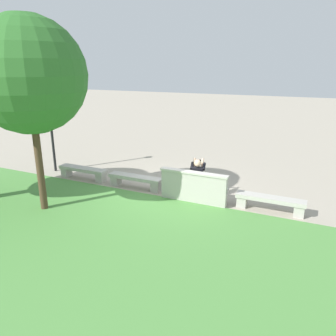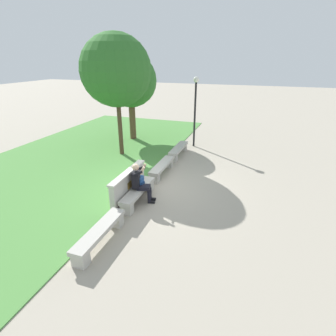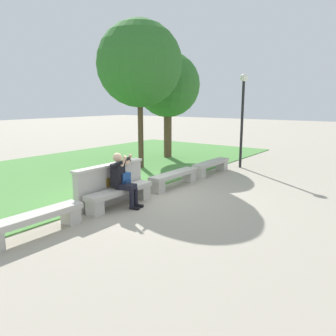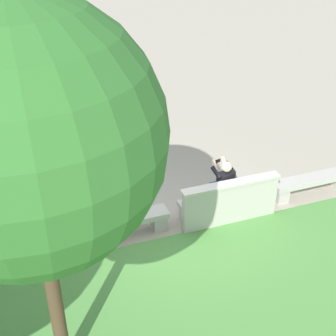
{
  "view_description": "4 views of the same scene",
  "coord_description": "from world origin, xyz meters",
  "px_view_note": "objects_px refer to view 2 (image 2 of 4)",
  "views": [
    {
      "loc": [
        -4.44,
        9.28,
        4.1
      ],
      "look_at": [
        -0.07,
        -0.11,
        0.86
      ],
      "focal_mm": 35.0,
      "sensor_mm": 36.0,
      "label": 1
    },
    {
      "loc": [
        -8.0,
        -3.4,
        4.4
      ],
      "look_at": [
        -0.19,
        -0.71,
        0.9
      ],
      "focal_mm": 28.0,
      "sensor_mm": 36.0,
      "label": 2
    },
    {
      "loc": [
        -6.64,
        -5.52,
        2.52
      ],
      "look_at": [
        0.07,
        -0.56,
        0.82
      ],
      "focal_mm": 35.0,
      "sensor_mm": 36.0,
      "label": 3
    },
    {
      "loc": [
        2.81,
        7.43,
        6.16
      ],
      "look_at": [
        -0.08,
        -0.56,
        1.06
      ],
      "focal_mm": 50.0,
      "sensor_mm": 36.0,
      "label": 4
    }
  ],
  "objects_px": {
    "person_photographer": "(140,181)",
    "bench_near": "(138,193)",
    "backpack": "(140,182)",
    "tree_behind_wall": "(130,81)",
    "tree_left_background": "(116,71)",
    "bench_main": "(100,233)",
    "bench_mid": "(162,167)",
    "lamp_post": "(195,102)",
    "bench_far": "(178,150)"
  },
  "relations": [
    {
      "from": "person_photographer",
      "to": "bench_near",
      "type": "bearing_deg",
      "value": 97.53
    },
    {
      "from": "bench_near",
      "to": "backpack",
      "type": "height_order",
      "value": "backpack"
    },
    {
      "from": "tree_behind_wall",
      "to": "tree_left_background",
      "type": "xyz_separation_m",
      "value": [
        -2.58,
        -0.63,
        0.63
      ]
    },
    {
      "from": "bench_near",
      "to": "tree_behind_wall",
      "type": "bearing_deg",
      "value": 27.28
    },
    {
      "from": "tree_behind_wall",
      "to": "backpack",
      "type": "bearing_deg",
      "value": -152.11
    },
    {
      "from": "bench_main",
      "to": "tree_left_background",
      "type": "bearing_deg",
      "value": 23.63
    },
    {
      "from": "tree_left_background",
      "to": "bench_mid",
      "type": "bearing_deg",
      "value": -120.46
    },
    {
      "from": "person_photographer",
      "to": "tree_behind_wall",
      "type": "height_order",
      "value": "tree_behind_wall"
    },
    {
      "from": "backpack",
      "to": "tree_left_background",
      "type": "xyz_separation_m",
      "value": [
        3.71,
        2.69,
        3.23
      ]
    },
    {
      "from": "backpack",
      "to": "bench_near",
      "type": "bearing_deg",
      "value": 177.12
    },
    {
      "from": "backpack",
      "to": "lamp_post",
      "type": "distance_m",
      "value": 6.35
    },
    {
      "from": "bench_far",
      "to": "person_photographer",
      "type": "bearing_deg",
      "value": -179.06
    },
    {
      "from": "backpack",
      "to": "lamp_post",
      "type": "xyz_separation_m",
      "value": [
        6.1,
        -0.33,
        1.71
      ]
    },
    {
      "from": "bench_main",
      "to": "bench_mid",
      "type": "height_order",
      "value": "same"
    },
    {
      "from": "bench_mid",
      "to": "tree_behind_wall",
      "type": "height_order",
      "value": "tree_behind_wall"
    },
    {
      "from": "bench_mid",
      "to": "lamp_post",
      "type": "relative_size",
      "value": 0.56
    },
    {
      "from": "bench_mid",
      "to": "person_photographer",
      "type": "relative_size",
      "value": 1.5
    },
    {
      "from": "bench_far",
      "to": "backpack",
      "type": "distance_m",
      "value": 4.42
    },
    {
      "from": "backpack",
      "to": "bench_main",
      "type": "bearing_deg",
      "value": 179.82
    },
    {
      "from": "bench_main",
      "to": "tree_left_background",
      "type": "xyz_separation_m",
      "value": [
        6.13,
        2.68,
        3.55
      ]
    },
    {
      "from": "tree_behind_wall",
      "to": "tree_left_background",
      "type": "bearing_deg",
      "value": -166.19
    },
    {
      "from": "person_photographer",
      "to": "tree_left_background",
      "type": "distance_m",
      "value": 5.67
    },
    {
      "from": "bench_near",
      "to": "bench_far",
      "type": "xyz_separation_m",
      "value": [
        4.56,
        0.0,
        0.0
      ]
    },
    {
      "from": "person_photographer",
      "to": "tree_behind_wall",
      "type": "relative_size",
      "value": 0.28
    },
    {
      "from": "tree_left_background",
      "to": "bench_far",
      "type": "bearing_deg",
      "value": -75.39
    },
    {
      "from": "tree_left_background",
      "to": "lamp_post",
      "type": "relative_size",
      "value": 1.53
    },
    {
      "from": "bench_main",
      "to": "bench_near",
      "type": "relative_size",
      "value": 1.0
    },
    {
      "from": "bench_mid",
      "to": "person_photographer",
      "type": "distance_m",
      "value": 2.31
    },
    {
      "from": "bench_main",
      "to": "person_photographer",
      "type": "distance_m",
      "value": 2.33
    },
    {
      "from": "bench_near",
      "to": "backpack",
      "type": "distance_m",
      "value": 0.36
    },
    {
      "from": "bench_main",
      "to": "tree_behind_wall",
      "type": "bearing_deg",
      "value": 20.85
    },
    {
      "from": "bench_main",
      "to": "backpack",
      "type": "bearing_deg",
      "value": -0.18
    },
    {
      "from": "tree_left_background",
      "to": "bench_main",
      "type": "bearing_deg",
      "value": -156.37
    },
    {
      "from": "bench_mid",
      "to": "tree_left_background",
      "type": "distance_m",
      "value": 4.72
    },
    {
      "from": "tree_behind_wall",
      "to": "tree_left_background",
      "type": "height_order",
      "value": "tree_left_background"
    },
    {
      "from": "lamp_post",
      "to": "bench_near",
      "type": "bearing_deg",
      "value": 176.93
    },
    {
      "from": "bench_far",
      "to": "lamp_post",
      "type": "bearing_deg",
      "value": -11.19
    },
    {
      "from": "bench_main",
      "to": "tree_behind_wall",
      "type": "relative_size",
      "value": 0.43
    },
    {
      "from": "bench_mid",
      "to": "tree_behind_wall",
      "type": "relative_size",
      "value": 0.43
    },
    {
      "from": "bench_near",
      "to": "lamp_post",
      "type": "xyz_separation_m",
      "value": [
        6.25,
        -0.34,
        2.04
      ]
    },
    {
      "from": "bench_near",
      "to": "tree_behind_wall",
      "type": "relative_size",
      "value": 0.43
    },
    {
      "from": "bench_main",
      "to": "lamp_post",
      "type": "bearing_deg",
      "value": -2.25
    },
    {
      "from": "bench_main",
      "to": "lamp_post",
      "type": "relative_size",
      "value": 0.56
    },
    {
      "from": "tree_behind_wall",
      "to": "lamp_post",
      "type": "xyz_separation_m",
      "value": [
        -0.18,
        -3.65,
        -0.88
      ]
    },
    {
      "from": "bench_far",
      "to": "backpack",
      "type": "height_order",
      "value": "backpack"
    },
    {
      "from": "bench_mid",
      "to": "tree_left_background",
      "type": "bearing_deg",
      "value": 59.54
    },
    {
      "from": "bench_near",
      "to": "bench_far",
      "type": "height_order",
      "value": "same"
    },
    {
      "from": "bench_mid",
      "to": "backpack",
      "type": "height_order",
      "value": "backpack"
    },
    {
      "from": "bench_main",
      "to": "tree_left_background",
      "type": "distance_m",
      "value": 7.58
    },
    {
      "from": "bench_mid",
      "to": "bench_far",
      "type": "distance_m",
      "value": 2.28
    }
  ]
}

